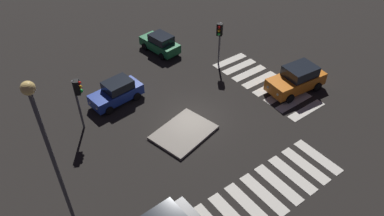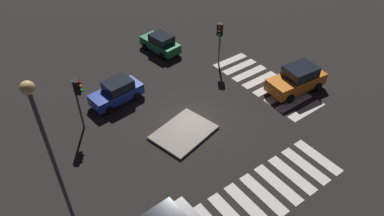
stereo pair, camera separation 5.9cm
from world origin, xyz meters
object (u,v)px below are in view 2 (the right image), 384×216
at_px(car_orange, 297,79).
at_px(traffic_light_north, 220,34).
at_px(car_blue, 117,92).
at_px(traffic_light_west, 78,93).
at_px(street_lamp, 45,137).
at_px(traffic_island, 184,133).
at_px(car_green, 160,43).

xyz_separation_m(car_orange, traffic_light_north, (-2.43, 6.00, 1.85)).
height_order(car_orange, car_blue, car_orange).
distance_m(traffic_light_west, street_lamp, 7.52).
bearing_deg(traffic_light_north, car_blue, -39.98).
height_order(traffic_light_north, street_lamp, street_lamp).
height_order(car_orange, traffic_light_north, traffic_light_north).
distance_m(car_orange, car_blue, 13.04).
bearing_deg(street_lamp, traffic_light_west, 60.46).
xyz_separation_m(traffic_island, street_lamp, (-8.20, -1.70, 5.66)).
bearing_deg(traffic_island, street_lamp, -168.29).
relative_size(traffic_island, street_lamp, 0.51).
height_order(car_green, traffic_light_north, traffic_light_north).
bearing_deg(traffic_island, traffic_light_north, 35.12).
bearing_deg(car_green, car_orange, -163.04).
distance_m(traffic_island, traffic_light_north, 8.96).
height_order(traffic_light_north, traffic_light_west, traffic_light_west).
bearing_deg(street_lamp, car_green, 41.70).
height_order(car_orange, car_green, car_orange).
height_order(car_orange, street_lamp, street_lamp).
xyz_separation_m(traffic_light_north, traffic_light_west, (-11.77, -0.57, 0.04)).
xyz_separation_m(car_green, traffic_light_west, (-9.21, -5.21, 2.05)).
bearing_deg(car_orange, traffic_light_north, -62.30).
relative_size(traffic_light_west, street_lamp, 0.44).
xyz_separation_m(traffic_island, car_orange, (9.42, -1.09, 0.86)).
xyz_separation_m(car_blue, traffic_light_west, (-2.98, -1.23, 2.04)).
bearing_deg(traffic_light_west, car_orange, 9.50).
distance_m(car_orange, car_green, 11.76).
bearing_deg(car_blue, traffic_light_west, 16.29).
bearing_deg(car_blue, car_orange, 143.29).
bearing_deg(car_orange, traffic_light_west, -15.30).
bearing_deg(traffic_light_north, car_green, -96.86).
bearing_deg(traffic_island, car_blue, 107.94).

